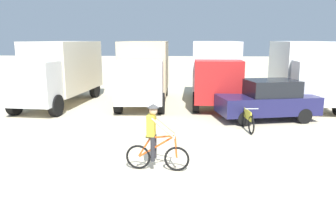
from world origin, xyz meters
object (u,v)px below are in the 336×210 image
box_truck_tan_camper (145,69)px  sedan_parked (268,100)px  box_truck_white_box (302,69)px  bicycle_spare (247,120)px  cyclist_orange_shirt (155,140)px  box_truck_cream_rv (60,70)px  box_truck_avon_van (215,69)px

box_truck_tan_camper → sedan_parked: bearing=-31.5°
box_truck_white_box → bicycle_spare: box_truck_white_box is taller
box_truck_white_box → cyclist_orange_shirt: 12.07m
box_truck_cream_rv → box_truck_tan_camper: bearing=9.6°
box_truck_white_box → sedan_parked: size_ratio=1.53×
box_truck_cream_rv → bicycle_spare: size_ratio=3.99×
box_truck_tan_camper → box_truck_avon_van: size_ratio=1.01×
box_truck_tan_camper → box_truck_avon_van: bearing=6.0°
box_truck_tan_camper → cyclist_orange_shirt: box_truck_tan_camper is taller
box_truck_tan_camper → bicycle_spare: (4.71, -5.29, -1.48)m
box_truck_avon_van → cyclist_orange_shirt: (-2.26, -9.83, -1.03)m
box_truck_cream_rv → cyclist_orange_shirt: box_truck_cream_rv is taller
box_truck_avon_van → cyclist_orange_shirt: size_ratio=3.73×
box_truck_avon_van → box_truck_white_box: (4.68, -0.01, 0.00)m
bicycle_spare → box_truck_avon_van: bearing=98.8°
box_truck_avon_van → box_truck_white_box: 4.68m
cyclist_orange_shirt → bicycle_spare: size_ratio=1.05×
box_truck_avon_van → bicycle_spare: size_ratio=3.93×
box_truck_avon_van → cyclist_orange_shirt: box_truck_avon_van is taller
box_truck_tan_camper → box_truck_white_box: 8.53m
box_truck_avon_van → box_truck_white_box: same height
cyclist_orange_shirt → bicycle_spare: cyclist_orange_shirt is taller
sedan_parked → bicycle_spare: 2.11m
box_truck_tan_camper → box_truck_white_box: (8.52, 0.39, 0.00)m
box_truck_cream_rv → box_truck_white_box: same height
sedan_parked → bicycle_spare: (-1.14, -1.70, -0.48)m
box_truck_white_box → sedan_parked: (-2.66, -3.99, -0.99)m
sedan_parked → cyclist_orange_shirt: (-4.28, -5.83, -0.04)m
box_truck_white_box → box_truck_tan_camper: bearing=-177.3°
box_truck_tan_camper → sedan_parked: (5.86, -3.59, -0.99)m
bicycle_spare → box_truck_tan_camper: bearing=131.7°
cyclist_orange_shirt → box_truck_cream_rv: bearing=124.8°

